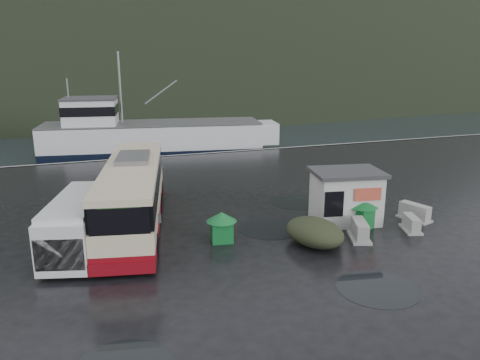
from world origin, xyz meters
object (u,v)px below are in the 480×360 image
object	(u,v)px
jersey_barrier_c	(414,220)
fishing_trawler	(153,141)
coach_bus	(135,225)
white_van	(82,251)
ticket_kiosk	(344,221)
jersey_barrier_a	(411,230)
dome_tent	(314,244)
waste_bin_right	(361,227)
jersey_barrier_b	(359,239)
waste_bin_left	(222,241)

from	to	relation	value
jersey_barrier_c	fishing_trawler	bearing A→B (deg)	108.77
coach_bus	white_van	world-z (taller)	coach_bus
ticket_kiosk	jersey_barrier_a	bearing A→B (deg)	-32.06
coach_bus	jersey_barrier_c	distance (m)	14.69
ticket_kiosk	fishing_trawler	world-z (taller)	fishing_trawler
coach_bus	jersey_barrier_a	size ratio (longest dim) A/B	8.23
ticket_kiosk	fishing_trawler	bearing A→B (deg)	112.43
jersey_barrier_c	ticket_kiosk	bearing A→B (deg)	165.06
jersey_barrier_a	dome_tent	bearing A→B (deg)	-179.71
jersey_barrier_c	fishing_trawler	distance (m)	29.44
waste_bin_right	coach_bus	bearing A→B (deg)	159.55
waste_bin_right	fishing_trawler	xyz separation A→B (m)	(-6.22, 27.86, 0.00)
waste_bin_right	dome_tent	xyz separation A→B (m)	(-3.35, -1.29, 0.00)
white_van	jersey_barrier_b	bearing A→B (deg)	2.73
dome_tent	fishing_trawler	bearing A→B (deg)	95.62
dome_tent	jersey_barrier_b	size ratio (longest dim) A/B	1.76
dome_tent	waste_bin_right	bearing A→B (deg)	21.08
dome_tent	jersey_barrier_b	xyz separation A→B (m)	(2.37, -0.06, 0.00)
jersey_barrier_a	jersey_barrier_c	bearing A→B (deg)	46.24
jersey_barrier_a	jersey_barrier_c	world-z (taller)	jersey_barrier_c
coach_bus	waste_bin_right	distance (m)	11.59
waste_bin_left	waste_bin_right	xyz separation A→B (m)	(7.26, -0.53, 0.00)
dome_tent	jersey_barrier_a	world-z (taller)	dome_tent
white_van	waste_bin_right	distance (m)	13.61
waste_bin_right	fishing_trawler	world-z (taller)	fishing_trawler
fishing_trawler	dome_tent	bearing A→B (deg)	-75.41
jersey_barrier_a	jersey_barrier_b	size ratio (longest dim) A/B	0.85
jersey_barrier_b	waste_bin_left	bearing A→B (deg)	163.34
ticket_kiosk	dome_tent	bearing A→B (deg)	-132.46
white_van	jersey_barrier_a	distance (m)	15.82
coach_bus	waste_bin_left	size ratio (longest dim) A/B	8.62
coach_bus	fishing_trawler	xyz separation A→B (m)	(4.64, 23.81, 0.00)
coach_bus	waste_bin_left	bearing A→B (deg)	-33.07
ticket_kiosk	jersey_barrier_a	size ratio (longest dim) A/B	2.36
coach_bus	jersey_barrier_b	bearing A→B (deg)	-17.36
jersey_barrier_a	jersey_barrier_c	size ratio (longest dim) A/B	0.86
coach_bus	fishing_trawler	world-z (taller)	fishing_trawler
waste_bin_right	dome_tent	world-z (taller)	waste_bin_right
fishing_trawler	waste_bin_right	bearing A→B (deg)	-68.46
white_van	jersey_barrier_b	xyz separation A→B (m)	(12.56, -2.74, 0.00)
waste_bin_right	fishing_trawler	bearing A→B (deg)	102.58
dome_tent	ticket_kiosk	world-z (taller)	ticket_kiosk
jersey_barrier_a	fishing_trawler	size ratio (longest dim) A/B	0.06
waste_bin_right	dome_tent	bearing A→B (deg)	-158.92
waste_bin_left	jersey_barrier_b	xyz separation A→B (m)	(6.28, -1.88, 0.00)
dome_tent	jersey_barrier_c	xyz separation A→B (m)	(6.60, 1.28, 0.00)
dome_tent	jersey_barrier_a	xyz separation A→B (m)	(5.40, 0.03, 0.00)
waste_bin_left	dome_tent	size ratio (longest dim) A/B	0.46
fishing_trawler	coach_bus	bearing A→B (deg)	-92.07
waste_bin_right	jersey_barrier_a	xyz separation A→B (m)	(2.06, -1.26, 0.00)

